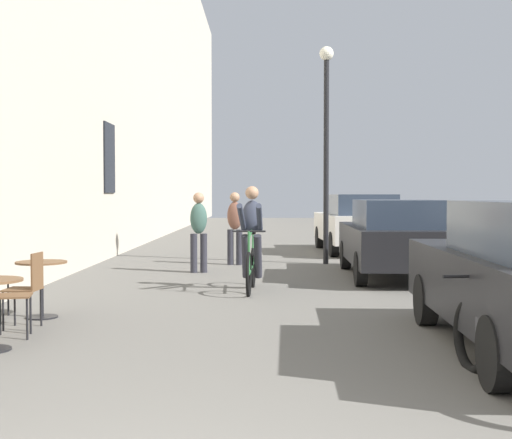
# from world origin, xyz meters

# --- Properties ---
(cafe_chair_mid_toward_wall) EXTENTS (0.45, 0.45, 0.89)m
(cafe_chair_mid_toward_wall) POSITION_xyz_m (-2.24, 4.58, 0.52)
(cafe_chair_mid_toward_wall) COLOR black
(cafe_chair_mid_toward_wall) RESTS_ON ground_plane
(cafe_table_far) EXTENTS (0.64, 0.64, 0.72)m
(cafe_table_far) POSITION_xyz_m (-2.25, 5.80, 0.52)
(cafe_table_far) COLOR black
(cafe_table_far) RESTS_ON ground_plane
(cafe_chair_far_toward_wall) EXTENTS (0.40, 0.40, 0.89)m
(cafe_chair_far_toward_wall) POSITION_xyz_m (-2.17, 5.10, 0.52)
(cafe_chair_far_toward_wall) COLOR black
(cafe_chair_far_toward_wall) RESTS_ON ground_plane
(cyclist_on_bicycle) EXTENTS (0.52, 1.76, 1.74)m
(cyclist_on_bicycle) POSITION_xyz_m (0.39, 8.36, 0.81)
(cyclist_on_bicycle) COLOR black
(cyclist_on_bicycle) RESTS_ON ground_plane
(pedestrian_near) EXTENTS (0.38, 0.30, 1.61)m
(pedestrian_near) POSITION_xyz_m (-0.72, 10.88, 0.91)
(pedestrian_near) COLOR #26262D
(pedestrian_near) RESTS_ON ground_plane
(pedestrian_mid) EXTENTS (0.36, 0.27, 1.63)m
(pedestrian_mid) POSITION_xyz_m (-0.05, 12.43, 0.91)
(pedestrian_mid) COLOR #26262D
(pedestrian_mid) RESTS_ON ground_plane
(street_lamp) EXTENTS (0.32, 0.32, 4.90)m
(street_lamp) POSITION_xyz_m (2.01, 12.63, 3.11)
(street_lamp) COLOR black
(street_lamp) RESTS_ON ground_plane
(parked_car_second) EXTENTS (1.84, 4.19, 1.47)m
(parked_car_second) POSITION_xyz_m (3.06, 10.07, 0.76)
(parked_car_second) COLOR black
(parked_car_second) RESTS_ON ground_plane
(parked_car_third) EXTENTS (2.02, 4.51, 1.58)m
(parked_car_third) POSITION_xyz_m (3.16, 15.76, 0.82)
(parked_car_third) COLOR beige
(parked_car_third) RESTS_ON ground_plane
(parked_motorcycle) EXTENTS (0.62, 2.14, 0.92)m
(parked_motorcycle) POSITION_xyz_m (2.52, 2.53, 0.40)
(parked_motorcycle) COLOR black
(parked_motorcycle) RESTS_ON ground_plane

